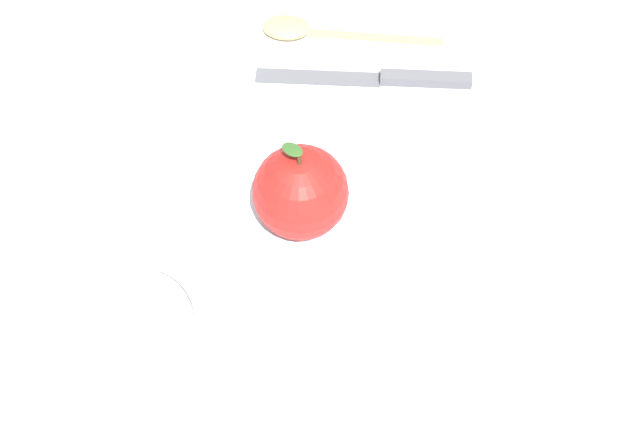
# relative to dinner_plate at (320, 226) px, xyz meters

# --- Properties ---
(ground_plane) EXTENTS (2.40, 2.40, 0.00)m
(ground_plane) POSITION_rel_dinner_plate_xyz_m (0.01, -0.04, -0.01)
(ground_plane) COLOR silver
(dinner_plate) EXTENTS (0.23, 0.23, 0.02)m
(dinner_plate) POSITION_rel_dinner_plate_xyz_m (0.00, 0.00, 0.00)
(dinner_plate) COLOR silver
(dinner_plate) RESTS_ON ground_plane
(apple) EXTENTS (0.08, 0.08, 0.09)m
(apple) POSITION_rel_dinner_plate_xyz_m (0.01, 0.01, 0.05)
(apple) COLOR #B21E19
(apple) RESTS_ON dinner_plate
(side_bowl) EXTENTS (0.10, 0.10, 0.03)m
(side_bowl) POSITION_rel_dinner_plate_xyz_m (0.03, 0.18, 0.01)
(side_bowl) COLOR silver
(side_bowl) RESTS_ON ground_plane
(cup) EXTENTS (0.07, 0.07, 0.06)m
(cup) POSITION_rel_dinner_plate_xyz_m (0.25, -0.06, 0.02)
(cup) COLOR silver
(cup) RESTS_ON ground_plane
(knife) EXTENTS (0.16, 0.15, 0.01)m
(knife) POSITION_rel_dinner_plate_xyz_m (0.08, -0.16, -0.01)
(knife) COLOR #59595E
(knife) RESTS_ON ground_plane
(spoon) EXTENTS (0.15, 0.13, 0.01)m
(spoon) POSITION_rel_dinner_plate_xyz_m (0.18, -0.16, -0.01)
(spoon) COLOR #D8B766
(spoon) RESTS_ON ground_plane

